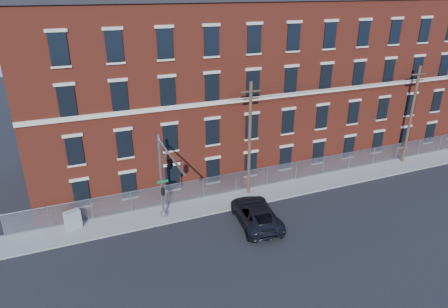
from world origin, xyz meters
name	(u,v)px	position (x,y,z in m)	size (l,w,h in m)	color
ground	(256,231)	(0.00, 0.00, 0.00)	(140.00, 140.00, 0.00)	black
sidewalk	(344,177)	(12.00, 5.00, 0.06)	(65.00, 3.00, 0.12)	gray
mill_building	(300,76)	(12.00, 13.93, 8.15)	(55.30, 14.32, 16.30)	maroon
chain_link_fence	(337,163)	(12.00, 6.30, 1.06)	(59.06, 0.06, 1.85)	#A5A8AD
traffic_signal_mast	(168,168)	(-6.00, 2.18, 5.39)	(0.90, 6.75, 7.00)	#9EA0A5
utility_pole_near	(250,138)	(2.00, 5.60, 5.34)	(1.80, 0.28, 10.00)	#4B3325
utility_pole_mid	(411,114)	(20.00, 5.60, 5.34)	(1.80, 0.28, 10.00)	#4B3325
overhead_wires	(419,76)	(20.00, 5.60, 9.12)	(40.00, 0.62, 0.62)	black
pickup_truck	(256,213)	(0.46, 1.06, 0.85)	(2.82, 6.11, 1.70)	black
utility_cabinet	(73,220)	(-12.74, 5.53, 0.85)	(1.17, 0.58, 1.46)	gray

